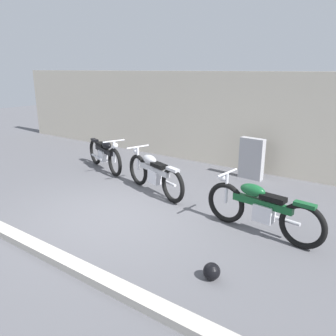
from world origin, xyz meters
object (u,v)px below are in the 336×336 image
(motorcycle_green, at_px, (260,208))
(motorcycle_silver, at_px, (154,173))
(stone_marker, at_px, (252,159))
(motorcycle_black, at_px, (104,154))
(helmet, at_px, (212,271))

(motorcycle_green, relative_size, motorcycle_silver, 1.04)
(stone_marker, distance_m, motorcycle_silver, 2.74)
(motorcycle_green, distance_m, motorcycle_black, 5.18)
(helmet, distance_m, motorcycle_green, 1.72)
(motorcycle_silver, bearing_deg, motorcycle_green, -172.28)
(motorcycle_green, relative_size, motorcycle_black, 1.07)
(motorcycle_green, height_order, motorcycle_black, motorcycle_green)
(stone_marker, distance_m, motorcycle_black, 4.09)
(stone_marker, height_order, helmet, stone_marker)
(stone_marker, height_order, motorcycle_green, stone_marker)
(motorcycle_green, bearing_deg, helmet, 95.49)
(helmet, height_order, motorcycle_green, motorcycle_green)
(stone_marker, relative_size, helmet, 4.49)
(stone_marker, xyz_separation_m, helmet, (1.28, -4.54, -0.42))
(helmet, height_order, motorcycle_silver, motorcycle_silver)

